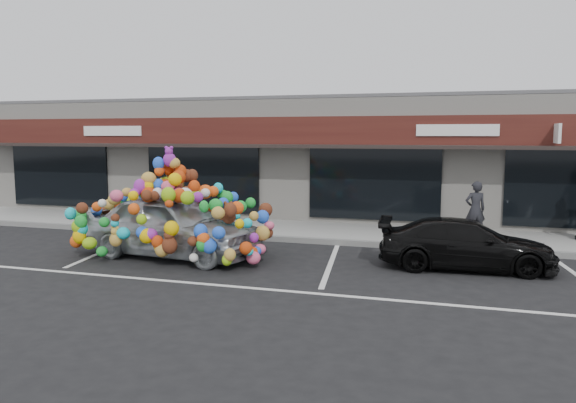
% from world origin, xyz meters
% --- Properties ---
extents(ground, '(90.00, 90.00, 0.00)m').
position_xyz_m(ground, '(0.00, 0.00, 0.00)').
color(ground, black).
rests_on(ground, ground).
extents(shop_building, '(24.00, 7.20, 4.31)m').
position_xyz_m(shop_building, '(0.00, 8.44, 2.16)').
color(shop_building, silver).
rests_on(shop_building, ground).
extents(sidewalk, '(26.00, 3.00, 0.15)m').
position_xyz_m(sidewalk, '(0.00, 4.00, 0.07)').
color(sidewalk, '#999994').
rests_on(sidewalk, ground).
extents(kerb, '(26.00, 0.18, 0.16)m').
position_xyz_m(kerb, '(0.00, 2.50, 0.07)').
color(kerb, slate).
rests_on(kerb, ground).
extents(parking_stripe_left, '(0.73, 4.37, 0.01)m').
position_xyz_m(parking_stripe_left, '(-3.20, 0.20, 0.00)').
color(parking_stripe_left, silver).
rests_on(parking_stripe_left, ground).
extents(parking_stripe_mid, '(0.73, 4.37, 0.01)m').
position_xyz_m(parking_stripe_mid, '(2.80, 0.20, 0.00)').
color(parking_stripe_mid, silver).
rests_on(parking_stripe_mid, ground).
extents(lane_line, '(14.00, 0.12, 0.01)m').
position_xyz_m(lane_line, '(2.00, -2.30, 0.00)').
color(lane_line, silver).
rests_on(lane_line, ground).
extents(toy_car, '(3.28, 5.06, 2.82)m').
position_xyz_m(toy_car, '(-1.11, -0.20, 0.96)').
color(toy_car, gray).
rests_on(toy_car, ground).
extents(black_sedan, '(1.83, 3.97, 1.12)m').
position_xyz_m(black_sedan, '(5.82, 0.66, 0.56)').
color(black_sedan, black).
rests_on(black_sedan, ground).
extents(pedestrian_a, '(0.67, 0.55, 1.58)m').
position_xyz_m(pedestrian_a, '(6.07, 3.94, 0.94)').
color(pedestrian_a, black).
rests_on(pedestrian_a, sidewalk).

